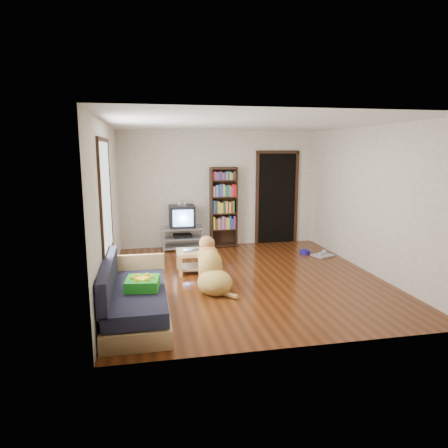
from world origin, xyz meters
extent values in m
plane|color=#59270F|center=(0.00, 0.00, 0.00)|extent=(5.00, 5.00, 0.00)
plane|color=white|center=(0.00, 0.00, 2.60)|extent=(5.00, 5.00, 0.00)
plane|color=silver|center=(0.00, 2.50, 1.30)|extent=(4.50, 0.00, 4.50)
plane|color=silver|center=(0.00, -2.50, 1.30)|extent=(4.50, 0.00, 4.50)
plane|color=silver|center=(-2.25, 0.00, 1.30)|extent=(0.00, 5.00, 5.00)
plane|color=silver|center=(2.25, 0.00, 1.30)|extent=(0.00, 5.00, 5.00)
cube|color=green|center=(-1.75, -1.39, 0.49)|extent=(0.46, 0.46, 0.14)
imported|color=#B4B4B8|center=(-0.88, 0.48, 0.41)|extent=(0.37, 0.33, 0.02)
cylinder|color=navy|center=(1.62, 1.34, 0.04)|extent=(0.22, 0.22, 0.08)
cube|color=#949494|center=(1.92, 1.09, 0.01)|extent=(0.49, 0.45, 0.03)
cube|color=white|center=(-2.23, -0.50, 1.50)|extent=(0.02, 1.30, 1.60)
cube|color=black|center=(-2.23, -0.50, 2.32)|extent=(0.03, 1.42, 0.06)
cube|color=black|center=(-2.23, -0.50, 0.68)|extent=(0.03, 1.42, 0.06)
cube|color=black|center=(-2.23, -1.20, 1.50)|extent=(0.03, 0.06, 1.70)
cube|color=black|center=(-2.23, 0.20, 1.50)|extent=(0.03, 0.06, 1.70)
cube|color=black|center=(1.35, 2.48, 1.05)|extent=(0.90, 0.02, 2.10)
cube|color=black|center=(0.87, 2.47, 1.05)|extent=(0.07, 0.05, 2.14)
cube|color=black|center=(1.83, 2.47, 1.05)|extent=(0.07, 0.05, 2.14)
cube|color=black|center=(1.35, 2.47, 2.13)|extent=(1.03, 0.05, 0.07)
cube|color=#99999E|center=(-0.90, 2.25, 0.48)|extent=(0.90, 0.45, 0.04)
cube|color=#99999E|center=(-0.90, 2.25, 0.25)|extent=(0.86, 0.42, 0.03)
cube|color=#99999E|center=(-0.90, 2.25, 0.06)|extent=(0.90, 0.45, 0.04)
cylinder|color=#99999E|center=(-1.32, 2.05, 0.25)|extent=(0.04, 0.04, 0.50)
cylinder|color=#99999E|center=(-0.48, 2.05, 0.25)|extent=(0.04, 0.04, 0.50)
cylinder|color=#99999E|center=(-1.32, 2.45, 0.25)|extent=(0.04, 0.04, 0.50)
cylinder|color=#99999E|center=(-0.48, 2.45, 0.25)|extent=(0.04, 0.04, 0.50)
cube|color=black|center=(-0.90, 2.25, 0.30)|extent=(0.40, 0.30, 0.07)
cube|color=black|center=(-0.90, 2.25, 0.74)|extent=(0.55, 0.48, 0.48)
cube|color=black|center=(-0.90, 2.45, 0.74)|extent=(0.40, 0.14, 0.36)
cube|color=#8CBFF2|center=(-0.90, 2.00, 0.74)|extent=(0.44, 0.02, 0.36)
cube|color=silver|center=(-0.90, 2.20, 0.99)|extent=(0.20, 0.07, 0.02)
sphere|color=silver|center=(-0.96, 2.20, 1.04)|extent=(0.09, 0.09, 0.09)
sphere|color=silver|center=(-0.84, 2.20, 1.04)|extent=(0.09, 0.09, 0.09)
cube|color=black|center=(-0.23, 2.34, 0.90)|extent=(0.03, 0.30, 1.80)
cube|color=black|center=(0.34, 2.34, 0.90)|extent=(0.03, 0.30, 1.80)
cube|color=black|center=(0.05, 2.48, 0.90)|extent=(0.60, 0.02, 1.80)
cube|color=black|center=(0.05, 2.34, 0.03)|extent=(0.56, 0.28, 0.02)
cube|color=black|center=(0.05, 2.34, 0.40)|extent=(0.56, 0.28, 0.03)
cube|color=black|center=(0.05, 2.34, 0.77)|extent=(0.56, 0.28, 0.02)
cube|color=black|center=(0.05, 2.34, 1.14)|extent=(0.56, 0.28, 0.02)
cube|color=black|center=(0.05, 2.34, 1.51)|extent=(0.56, 0.28, 0.02)
cube|color=black|center=(0.05, 2.34, 1.77)|extent=(0.56, 0.28, 0.02)
cube|color=tan|center=(-1.83, -1.40, 0.11)|extent=(0.80, 1.80, 0.22)
cube|color=#1E1E2D|center=(-1.83, -1.40, 0.33)|extent=(0.74, 1.74, 0.18)
cube|color=#1E1E2D|center=(-2.17, -1.40, 0.60)|extent=(0.12, 1.74, 0.40)
cube|color=tan|center=(-1.83, -0.54, 0.50)|extent=(0.80, 0.06, 0.30)
cube|color=#D7B56E|center=(-0.88, 0.51, 0.37)|extent=(0.55, 0.55, 0.06)
cube|color=tan|center=(-0.88, 0.51, 0.10)|extent=(0.45, 0.45, 0.03)
cube|color=tan|center=(-1.12, 0.27, 0.17)|extent=(0.06, 0.06, 0.34)
cube|color=tan|center=(-0.65, 0.27, 0.17)|extent=(0.06, 0.06, 0.34)
cube|color=tan|center=(-1.12, 0.74, 0.17)|extent=(0.06, 0.06, 0.34)
cube|color=tan|center=(-0.65, 0.74, 0.17)|extent=(0.06, 0.06, 0.34)
ellipsoid|color=tan|center=(-0.67, -0.61, 0.16)|extent=(0.63, 0.67, 0.40)
ellipsoid|color=gold|center=(-0.71, -0.41, 0.38)|extent=(0.45, 0.48, 0.52)
ellipsoid|color=tan|center=(-0.73, -0.30, 0.51)|extent=(0.39, 0.36, 0.37)
ellipsoid|color=#BA7D47|center=(-0.74, -0.24, 0.71)|extent=(0.29, 0.31, 0.23)
ellipsoid|color=#B79646|center=(-0.76, -0.11, 0.68)|extent=(0.13, 0.22, 0.10)
sphere|color=black|center=(-0.77, -0.02, 0.68)|extent=(0.05, 0.05, 0.05)
ellipsoid|color=gold|center=(-0.82, -0.30, 0.70)|extent=(0.07, 0.09, 0.16)
ellipsoid|color=tan|center=(-0.64, -0.27, 0.70)|extent=(0.07, 0.09, 0.16)
cylinder|color=#D9A753|center=(-0.82, -0.21, 0.21)|extent=(0.11, 0.14, 0.43)
cylinder|color=tan|center=(-0.66, -0.18, 0.21)|extent=(0.11, 0.14, 0.43)
sphere|color=#B37445|center=(-0.83, -0.16, 0.02)|extent=(0.11, 0.11, 0.11)
sphere|color=#C0894A|center=(-0.67, -0.13, 0.02)|extent=(0.11, 0.11, 0.11)
cylinder|color=tan|center=(-0.51, -0.82, 0.03)|extent=(0.30, 0.33, 0.09)
camera|label=1|loc=(-1.67, -6.41, 2.19)|focal=32.00mm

